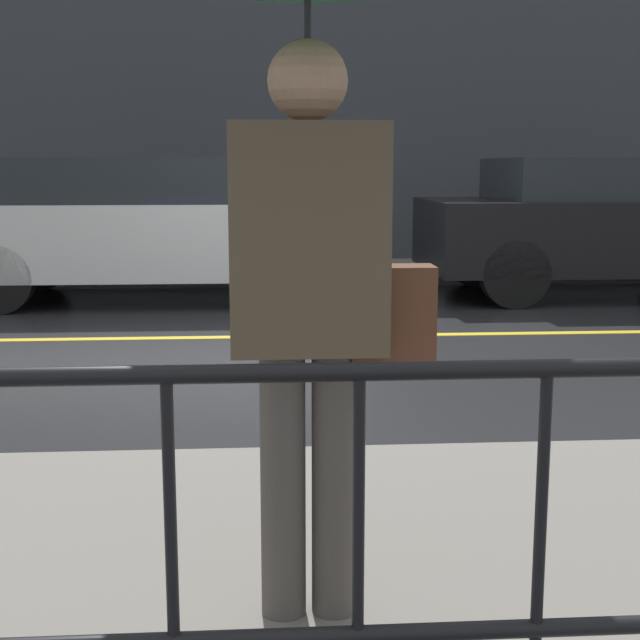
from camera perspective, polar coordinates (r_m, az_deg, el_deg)
name	(u,v)px	position (r m, az deg, el deg)	size (l,w,h in m)	color
ground_plane	(302,337)	(7.61, -1.18, -1.06)	(80.00, 80.00, 0.00)	#262628
sidewalk_near	(372,592)	(3.07, 3.34, -16.97)	(28.00, 2.75, 0.11)	slate
sidewalk_far	(286,271)	(11.88, -2.21, 3.15)	(28.00, 1.90, 0.11)	slate
lane_marking	(302,336)	(7.61, -1.18, -1.03)	(25.20, 0.12, 0.01)	gold
building_storefront	(282,42)	(13.01, -2.46, 17.37)	(28.00, 0.30, 6.29)	#383D42
railing_foreground	(450,544)	(1.78, 8.30, -14.00)	(12.00, 0.04, 0.97)	black
pedestrian	(310,55)	(2.52, -0.66, 16.61)	(1.01, 1.01, 2.07)	#4C4742
car_white	(145,227)	(9.82, -11.11, 5.86)	(4.44, 1.86, 1.52)	silver
car_black	(599,225)	(10.45, 17.41, 5.85)	(3.93, 1.91, 1.52)	black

